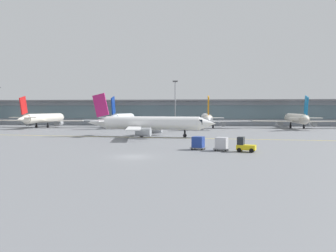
{
  "coord_description": "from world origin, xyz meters",
  "views": [
    {
      "loc": [
        8.94,
        -43.23,
        6.0
      ],
      "look_at": [
        2.52,
        18.75,
        3.0
      ],
      "focal_mm": 37.28,
      "sensor_mm": 36.0,
      "label": 1
    }
  ],
  "objects": [
    {
      "name": "baggage_tug",
      "position": [
        14.65,
        6.47,
        0.89
      ],
      "size": [
        2.9,
        2.23,
        2.1
      ],
      "rotation": [
        0.0,
        0.0,
        -0.3
      ],
      "color": "yellow",
      "rests_on": "ground_plane"
    },
    {
      "name": "ground_plane",
      "position": [
        0.0,
        0.0,
        0.0
      ],
      "size": [
        400.0,
        400.0,
        0.0
      ],
      "primitive_type": "plane",
      "color": "slate"
    },
    {
      "name": "gate_airplane_4",
      "position": [
        38.08,
        70.93,
        2.98
      ],
      "size": [
        27.9,
        29.97,
        9.94
      ],
      "rotation": [
        0.0,
        0.0,
        1.54
      ],
      "color": "silver",
      "rests_on": "ground_plane"
    },
    {
      "name": "terminal_concourse",
      "position": [
        0.0,
        92.46,
        4.92
      ],
      "size": [
        213.42,
        11.0,
        9.6
      ],
      "color": "#8C939E",
      "rests_on": "ground_plane"
    },
    {
      "name": "taxiway_centreline_stripe",
      "position": [
        -2.39,
        29.76,
        0.0
      ],
      "size": [
        109.39,
        12.32,
        0.01
      ],
      "primitive_type": "cube",
      "rotation": [
        0.0,
        0.0,
        -0.11
      ],
      "color": "yellow",
      "rests_on": "ground_plane"
    },
    {
      "name": "cargo_dolly_lead",
      "position": [
        11.48,
        7.46,
        1.05
      ],
      "size": [
        2.48,
        2.15,
        1.94
      ],
      "rotation": [
        0.0,
        0.0,
        -0.3
      ],
      "color": "#595B60",
      "rests_on": "ground_plane"
    },
    {
      "name": "gate_airplane_1",
      "position": [
        -43.75,
        67.16,
        2.98
      ],
      "size": [
        27.86,
        30.01,
        9.94
      ],
      "rotation": [
        0.0,
        0.0,
        1.51
      ],
      "color": "silver",
      "rests_on": "ground_plane"
    },
    {
      "name": "taxiing_regional_jet",
      "position": [
        -2.76,
        31.8,
        2.89
      ],
      "size": [
        29.11,
        26.91,
        9.64
      ],
      "rotation": [
        0.0,
        0.0,
        -0.11
      ],
      "color": "white",
      "rests_on": "ground_plane"
    },
    {
      "name": "gate_airplane_3",
      "position": [
        9.69,
        68.95,
        2.98
      ],
      "size": [
        27.89,
        29.98,
        9.94
      ],
      "rotation": [
        0.0,
        0.0,
        1.61
      ],
      "color": "white",
      "rests_on": "ground_plane"
    },
    {
      "name": "apron_light_mast_1",
      "position": [
        -1.55,
        83.12,
        8.88
      ],
      "size": [
        1.8,
        0.36,
        16.36
      ],
      "color": "gray",
      "rests_on": "ground_plane"
    },
    {
      "name": "cargo_dolly_trailing",
      "position": [
        8.09,
        8.51,
        1.05
      ],
      "size": [
        2.48,
        2.15,
        1.94
      ],
      "rotation": [
        0.0,
        0.0,
        -0.3
      ],
      "color": "#595B60",
      "rests_on": "ground_plane"
    },
    {
      "name": "gate_airplane_2",
      "position": [
        -18.19,
        71.73,
        2.98
      ],
      "size": [
        27.91,
        29.95,
        9.94
      ],
      "rotation": [
        0.0,
        0.0,
        1.55
      ],
      "color": "white",
      "rests_on": "ground_plane"
    }
  ]
}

